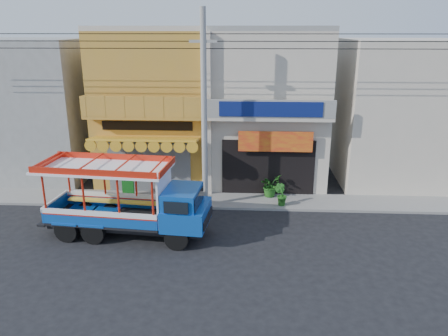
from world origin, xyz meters
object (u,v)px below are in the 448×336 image
at_px(potted_plant_b, 281,195).
at_px(utility_pole, 207,102).
at_px(songthaew_truck, 138,202).
at_px(potted_plant_a, 270,185).
at_px(green_sign, 128,188).

bearing_deg(potted_plant_b, utility_pole, 30.35).
height_order(songthaew_truck, potted_plant_a, songthaew_truck).
bearing_deg(utility_pole, songthaew_truck, -128.64).
distance_m(songthaew_truck, potted_plant_a, 7.15).
bearing_deg(green_sign, songthaew_truck, -69.17).
height_order(songthaew_truck, potted_plant_b, songthaew_truck).
distance_m(songthaew_truck, green_sign, 4.50).
bearing_deg(green_sign, potted_plant_b, -5.82).
distance_m(utility_pole, green_sign, 6.17).
bearing_deg(green_sign, utility_pole, -12.73).
bearing_deg(potted_plant_b, songthaew_truck, 56.93).
distance_m(green_sign, potted_plant_a, 7.08).
bearing_deg(potted_plant_a, potted_plant_b, -115.28).
distance_m(potted_plant_a, potted_plant_b, 1.23).
bearing_deg(songthaew_truck, green_sign, 110.83).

